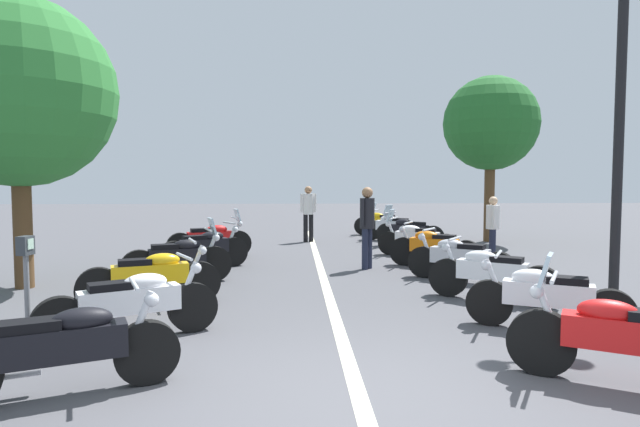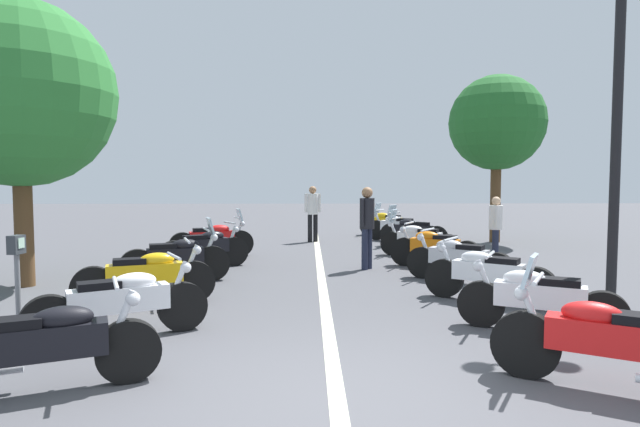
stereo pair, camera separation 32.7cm
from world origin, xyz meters
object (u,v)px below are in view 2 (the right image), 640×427
Objects in this scene: motorcycle_right_row_2 at (487,274)px; bystander_2 at (496,224)px; motorcycle_left_row_1 at (121,302)px; motorcycle_right_row_8 at (386,223)px; motorcycle_left_row_0 at (44,346)px; roadside_tree_0 at (497,124)px; motorcycle_right_row_6 at (412,232)px; parking_meter at (17,268)px; bystander_1 at (313,209)px; motorcycle_right_row_0 at (609,341)px; motorcycle_right_row_3 at (457,258)px; motorcycle_left_row_2 at (146,276)px; motorcycle_left_row_4 at (206,248)px; bystander_0 at (367,221)px; motorcycle_left_row_5 at (213,239)px; motorcycle_left_row_3 at (177,258)px; motorcycle_right_row_4 at (434,248)px; roadside_tree_1 at (19,94)px; motorcycle_right_row_5 at (418,239)px; street_lamp_twin_globe at (619,76)px; motorcycle_right_row_7 at (397,227)px; motorcycle_right_row_1 at (538,298)px.

bystander_2 is (4.20, -1.66, 0.45)m from motorcycle_right_row_2.
motorcycle_right_row_8 reaches higher than motorcycle_left_row_1.
motorcycle_left_row_0 is 0.38× the size of roadside_tree_0.
motorcycle_right_row_8 is 1.19× the size of bystander_2.
motorcycle_left_row_1 is 1.14× the size of motorcycle_right_row_6.
parking_meter is 0.73× the size of bystander_1.
motorcycle_right_row_0 reaches higher than motorcycle_right_row_3.
motorcycle_left_row_2 is (3.34, 0.13, 0.02)m from motorcycle_left_row_0.
bystander_0 reaches higher than motorcycle_left_row_4.
motorcycle_left_row_5 reaches higher than motorcycle_left_row_1.
motorcycle_right_row_6 is (4.96, -5.44, 0.00)m from motorcycle_left_row_3.
roadside_tree_1 is at bearing 41.17° from motorcycle_right_row_4.
street_lamp_twin_globe is at bearing 134.19° from motorcycle_right_row_5.
motorcycle_left_row_2 is 1.19× the size of motorcycle_right_row_6.
motorcycle_right_row_6 is 1.11× the size of bystander_2.
motorcycle_right_row_5 is 4.31m from bystander_1.
roadside_tree_1 is at bearing 97.07° from motorcycle_left_row_0.
motorcycle_left_row_3 is at bearing -33.30° from bystander_1.
motorcycle_right_row_6 is 0.93× the size of motorcycle_right_row_8.
motorcycle_left_row_4 is 0.89× the size of motorcycle_left_row_5.
motorcycle_right_row_2 is 0.35× the size of street_lamp_twin_globe.
motorcycle_right_row_0 is 1.01× the size of motorcycle_right_row_7.
motorcycle_right_row_5 is at bearing 121.47° from motorcycle_right_row_7.
motorcycle_right_row_1 is at bearing 129.12° from motorcycle_right_row_6.
motorcycle_left_row_2 is 5.62m from motorcycle_right_row_1.
motorcycle_right_row_6 reaches higher than motorcycle_right_row_2.
roadside_tree_0 reaches higher than motorcycle_right_row_4.
bystander_2 is at bearing 45.90° from parking_meter.
motorcycle_right_row_2 is 0.96× the size of motorcycle_right_row_8.
motorcycle_right_row_4 is at bearing 121.61° from motorcycle_right_row_7.
motorcycle_left_row_3 is 1.05× the size of motorcycle_right_row_1.
motorcycle_right_row_7 is 10.99m from roadside_tree_1.
bystander_0 is at bearing 78.11° from motorcycle_right_row_5.
roadside_tree_1 reaches higher than bystander_1.
motorcycle_right_row_2 is 3.44m from street_lamp_twin_globe.
motorcycle_right_row_0 is 0.37× the size of roadside_tree_0.
bystander_0 is at bearing 32.31° from motorcycle_right_row_4.
motorcycle_right_row_6 reaches higher than motorcycle_left_row_4.
bystander_1 is at bearing 33.50° from motorcycle_left_row_4.
parking_meter is 13.98m from roadside_tree_0.
motorcycle_right_row_6 is at bearing -2.77° from motorcycle_left_row_5.
motorcycle_right_row_0 is 1.03× the size of motorcycle_right_row_4.
motorcycle_right_row_7 is (1.70, 0.13, -0.01)m from motorcycle_right_row_6.
bystander_1 is (3.32, -2.53, 0.56)m from motorcycle_left_row_5.
street_lamp_twin_globe reaches higher than motorcycle_left_row_4.
motorcycle_left_row_1 is at bearing -102.07° from motorcycle_left_row_2.
bystander_1 is at bearing -46.62° from motorcycle_right_row_0.
parking_meter reaches higher than motorcycle_right_row_1.
motorcycle_left_row_3 is 4.05m from roadside_tree_1.
motorcycle_left_row_3 reaches higher than motorcycle_right_row_0.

